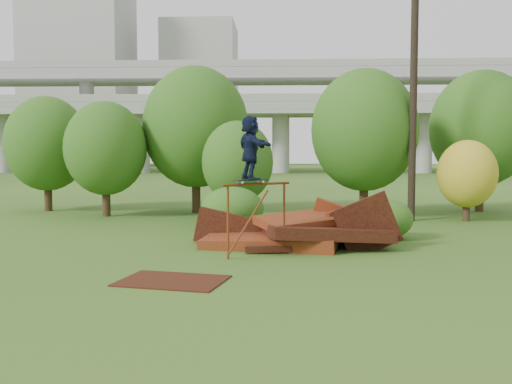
{
  "coord_description": "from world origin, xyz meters",
  "views": [
    {
      "loc": [
        -0.19,
        -12.96,
        2.65
      ],
      "look_at": [
        -0.8,
        2.0,
        1.6
      ],
      "focal_mm": 40.0,
      "sensor_mm": 36.0,
      "label": 1
    }
  ],
  "objects_px": {
    "scrap_pile": "(296,234)",
    "flat_plate": "(172,281)",
    "utility_pole": "(414,83)",
    "skater": "(250,148)"
  },
  "relations": [
    {
      "from": "scrap_pile",
      "to": "flat_plate",
      "type": "xyz_separation_m",
      "value": [
        -2.67,
        -4.47,
        -0.34
      ]
    },
    {
      "from": "scrap_pile",
      "to": "flat_plate",
      "type": "bearing_deg",
      "value": -120.86
    },
    {
      "from": "skater",
      "to": "utility_pole",
      "type": "height_order",
      "value": "utility_pole"
    },
    {
      "from": "skater",
      "to": "flat_plate",
      "type": "height_order",
      "value": "skater"
    },
    {
      "from": "skater",
      "to": "utility_pole",
      "type": "relative_size",
      "value": 0.15
    },
    {
      "from": "skater",
      "to": "utility_pole",
      "type": "distance_m",
      "value": 10.04
    },
    {
      "from": "flat_plate",
      "to": "utility_pole",
      "type": "height_order",
      "value": "utility_pole"
    },
    {
      "from": "skater",
      "to": "scrap_pile",
      "type": "bearing_deg",
      "value": -65.75
    },
    {
      "from": "flat_plate",
      "to": "utility_pole",
      "type": "relative_size",
      "value": 0.2
    },
    {
      "from": "utility_pole",
      "to": "scrap_pile",
      "type": "bearing_deg",
      "value": -126.69
    }
  ]
}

